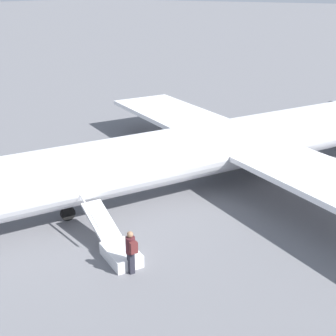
{
  "coord_description": "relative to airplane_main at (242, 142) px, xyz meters",
  "views": [
    {
      "loc": [
        21.12,
        11.24,
        10.04
      ],
      "look_at": [
        4.12,
        -0.91,
        1.93
      ],
      "focal_mm": 50.0,
      "sensor_mm": 36.0,
      "label": 1
    }
  ],
  "objects": [
    {
      "name": "boarding_stairs",
      "position": [
        10.08,
        -0.26,
        -1.78
      ],
      "size": [
        2.57,
        4.08,
        1.77
      ],
      "rotation": [
        0.0,
        0.0,
        -2.0
      ],
      "color": "silver",
      "rests_on": "ground"
    },
    {
      "name": "ground_plane",
      "position": [
        0.94,
        -0.42,
        -2.17
      ],
      "size": [
        600.0,
        600.0,
        0.0
      ],
      "primitive_type": "plane",
      "color": "slate"
    },
    {
      "name": "airplane_main",
      "position": [
        0.0,
        0.0,
        0.0
      ],
      "size": [
        32.25,
        25.42,
        7.26
      ],
      "rotation": [
        0.0,
        0.0,
        -0.42
      ],
      "color": "white",
      "rests_on": "ground"
    },
    {
      "name": "passenger",
      "position": [
        10.68,
        1.0,
        -1.16
      ],
      "size": [
        0.46,
        0.57,
        1.74
      ],
      "rotation": [
        0.0,
        0.0,
        -2.0
      ],
      "color": "#23232D",
      "rests_on": "ground"
    }
  ]
}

